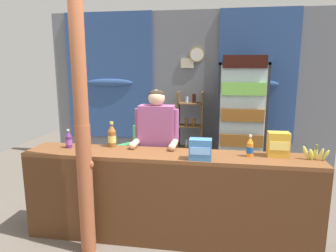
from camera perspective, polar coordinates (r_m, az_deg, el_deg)
ground_plane at (r=4.32m, az=1.30°, el=-14.28°), size 8.18×8.18×0.00m
back_wall_curtained at (r=5.84m, az=3.57°, el=7.27°), size 5.39×0.22×2.85m
stall_counter at (r=3.21m, az=-0.18°, el=-12.26°), size 3.06×0.47×0.96m
timber_post at (r=2.99m, az=-15.76°, el=-0.82°), size 0.17×0.15×2.63m
drink_fridge at (r=5.24m, az=13.55°, el=2.65°), size 0.79×0.66×2.02m
bottle_shelf_rack at (r=5.66m, az=4.17°, el=-0.38°), size 0.48×0.28×1.39m
plastic_lawn_chair at (r=5.10m, az=-5.99°, el=-4.40°), size 0.61×0.61×0.86m
shopkeeper at (r=3.55m, az=-2.12°, el=-2.72°), size 0.52×0.42×1.60m
soda_bottle_iced_tea at (r=3.48m, az=-10.46°, el=-1.87°), size 0.09×0.09×0.28m
soda_bottle_orange_soda at (r=3.16m, az=15.09°, el=-3.89°), size 0.07×0.07×0.22m
soda_bottle_grape_soda at (r=3.55m, az=-18.11°, el=-2.50°), size 0.07×0.07×0.21m
snack_box_choco_powder at (r=3.25m, az=19.95°, el=-3.24°), size 0.21×0.14×0.25m
snack_box_biscuit at (r=2.97m, az=6.07°, el=-4.36°), size 0.22×0.14×0.21m
banana_bunch at (r=3.28m, az=25.83°, el=-4.70°), size 0.26×0.06×0.16m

